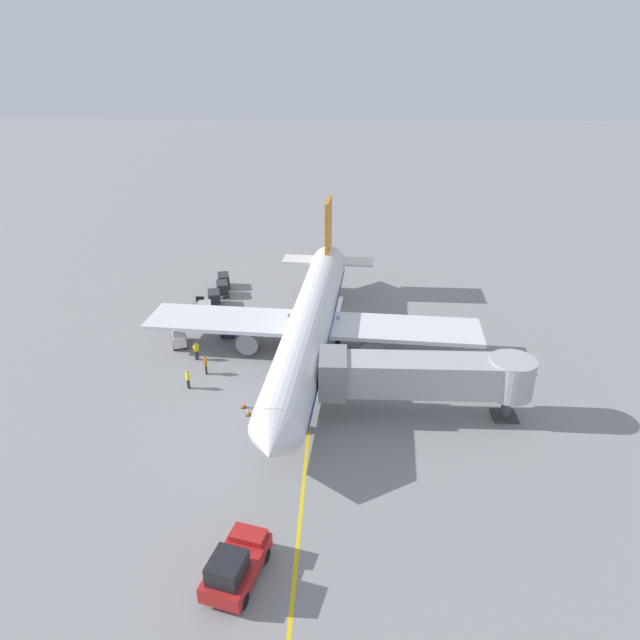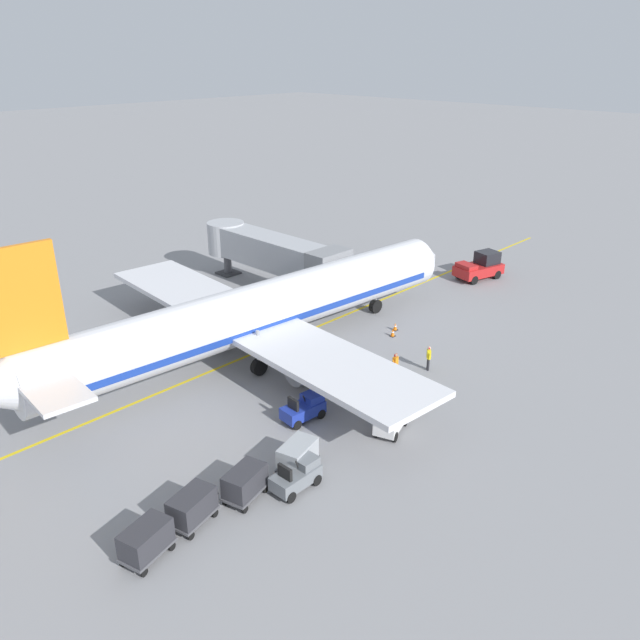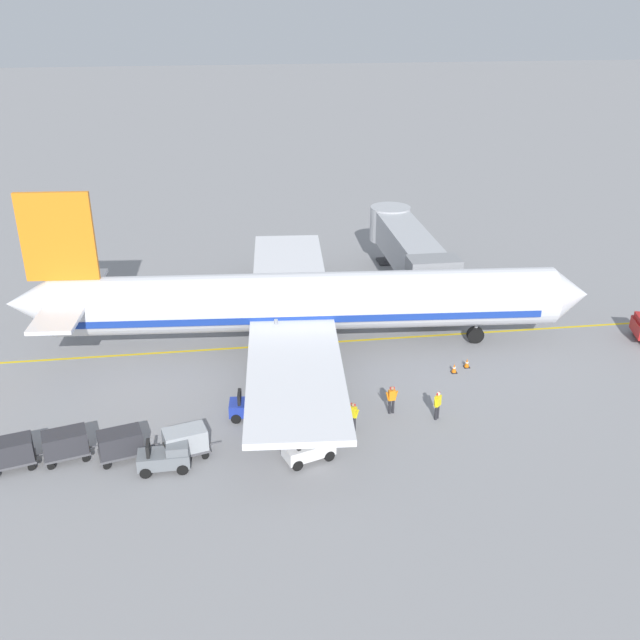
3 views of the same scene
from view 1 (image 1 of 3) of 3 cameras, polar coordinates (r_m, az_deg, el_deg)
The scene contains 17 objects.
ground_plane at distance 50.77m, azimuth -0.42°, elevation -3.61°, with size 400.00×400.00×0.00m, color gray.
gate_lead_in_line at distance 50.77m, azimuth -0.42°, elevation -3.61°, with size 0.24×80.00×0.01m, color gold.
parked_airliner at distance 49.59m, azimuth -0.95°, elevation -0.21°, with size 30.31×37.35×10.63m.
jet_bridge at distance 41.75m, azimuth 10.65°, elevation -5.56°, with size 15.59×3.50×4.98m.
pushback_tractor at distance 31.47m, azimuth -8.60°, elevation -23.42°, with size 3.24×4.81×2.40m.
baggage_tug_lead at distance 54.94m, azimuth -9.16°, elevation -0.74°, with size 1.49×2.60×1.62m.
baggage_tug_trailing at distance 59.84m, azimuth -12.21°, elevation 1.25°, with size 1.32×2.52×1.62m.
baggage_tug_spare at distance 53.74m, azimuth -14.11°, elevation -1.85°, with size 1.95×2.75×1.62m.
baggage_cart_front at distance 58.70m, azimuth -11.57°, elevation 1.08°, with size 1.81×2.98×1.58m.
baggage_cart_second_in_train at distance 61.47m, azimuth -10.71°, elevation 2.30°, with size 1.81×2.98×1.58m.
baggage_cart_third_in_train at distance 63.83m, azimuth -9.89°, elevation 3.25°, with size 1.81×2.98×1.58m.
baggage_cart_tail_end at distance 66.20m, azimuth -9.76°, elevation 4.08°, with size 1.81×2.98×1.58m.
ground_crew_wing_walker at distance 50.86m, azimuth -12.46°, elevation -2.99°, with size 0.53×0.61×1.69m.
ground_crew_loader at distance 48.47m, azimuth -11.54°, elevation -4.40°, with size 0.29×0.73×1.69m.
ground_crew_marshaller at distance 46.76m, azimuth -13.29°, elevation -5.78°, with size 0.56×0.59×1.69m.
safety_cone_nose_left at distance 43.96m, azimuth -7.78°, elevation -8.49°, with size 0.36×0.36×0.59m.
safety_cone_nose_right at distance 43.06m, azimuth -7.27°, elevation -9.25°, with size 0.36×0.36×0.59m.
Camera 1 is at (-2.15, 44.32, 24.66)m, focal length 31.49 mm.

